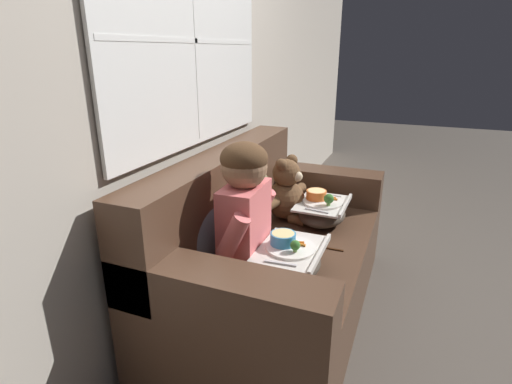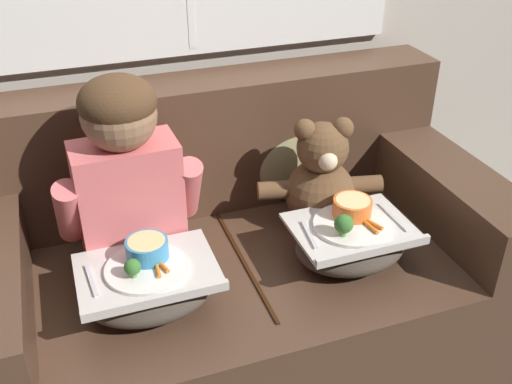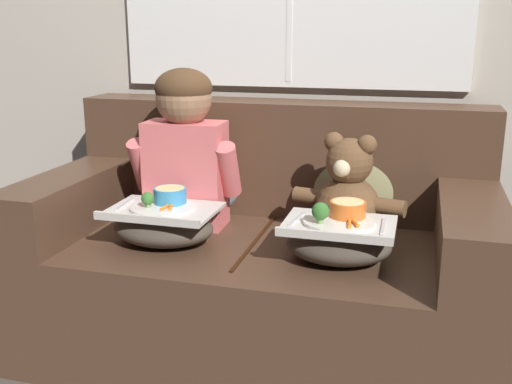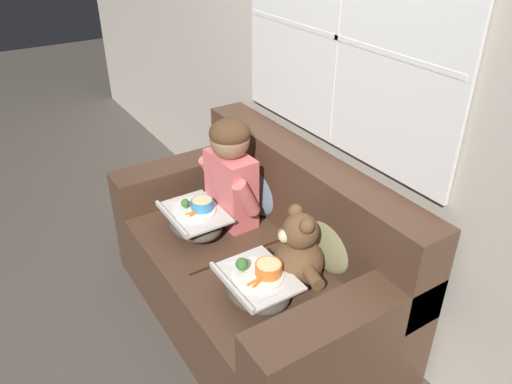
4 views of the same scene
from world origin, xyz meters
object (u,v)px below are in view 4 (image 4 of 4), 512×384
throw_pillow_behind_teddy (332,237)px  lap_tray_teddy (258,285)px  teddy_bear (298,253)px  lap_tray_child (195,220)px  throw_pillow_behind_child (261,183)px  couch (260,266)px  child_figure (230,168)px

throw_pillow_behind_teddy → lap_tray_teddy: throw_pillow_behind_teddy is taller
teddy_bear → lap_tray_child: (-0.64, -0.23, -0.09)m
teddy_bear → throw_pillow_behind_child: bearing=162.2°
teddy_bear → lap_tray_teddy: teddy_bear is taller
couch → lap_tray_teddy: size_ratio=4.61×
throw_pillow_behind_child → lap_tray_teddy: 0.79m
throw_pillow_behind_child → throw_pillow_behind_teddy: 0.64m
couch → lap_tray_child: (-0.32, -0.22, 0.20)m
throw_pillow_behind_teddy → couch: bearing=-146.3°
couch → throw_pillow_behind_child: 0.49m
lap_tray_child → lap_tray_teddy: bearing=-0.0°
lap_tray_teddy → teddy_bear: bearing=90.4°
child_figure → throw_pillow_behind_teddy: bearing=17.5°
child_figure → teddy_bear: bearing=-0.4°
throw_pillow_behind_child → child_figure: child_figure is taller
child_figure → lap_tray_child: 0.35m
couch → lap_tray_teddy: 0.44m
throw_pillow_behind_child → couch: bearing=-33.7°
child_figure → teddy_bear: size_ratio=1.44×
throw_pillow_behind_child → child_figure: (0.00, -0.20, 0.16)m
throw_pillow_behind_teddy → lap_tray_teddy: size_ratio=1.01×
couch → child_figure: size_ratio=2.76×
teddy_bear → lap_tray_child: teddy_bear is taller
lap_tray_child → throw_pillow_behind_child: bearing=90.0°
couch → teddy_bear: bearing=1.5°
throw_pillow_behind_teddy → lap_tray_child: 0.79m
couch → lap_tray_child: size_ratio=4.40×
lap_tray_teddy → child_figure: bearing=160.0°
lap_tray_teddy → throw_pillow_behind_teddy: bearing=90.1°
child_figure → lap_tray_teddy: (0.65, -0.23, -0.26)m
couch → throw_pillow_behind_child: size_ratio=4.27×
child_figure → lap_tray_teddy: bearing=-20.0°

